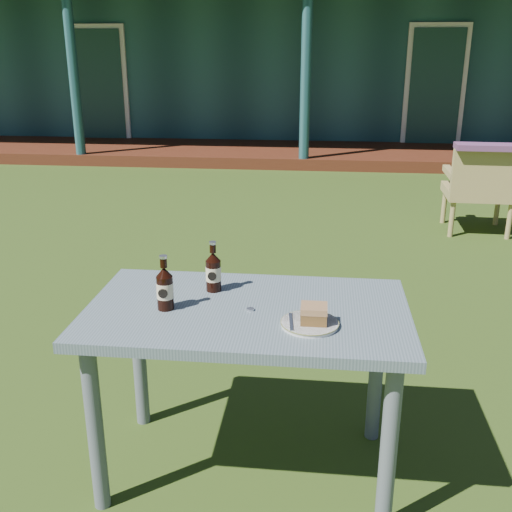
# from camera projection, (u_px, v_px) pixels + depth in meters

# --- Properties ---
(ground) EXTENTS (80.00, 80.00, 0.00)m
(ground) POSITION_uv_depth(u_px,v_px,m) (278.00, 308.00, 3.96)
(ground) COLOR #334916
(pavilion) EXTENTS (15.80, 8.30, 3.45)m
(pavilion) POSITION_uv_depth(u_px,v_px,m) (313.00, 49.00, 12.24)
(pavilion) COLOR #1C464B
(pavilion) RESTS_ON ground
(cafe_table) EXTENTS (1.20, 0.70, 0.72)m
(cafe_table) POSITION_uv_depth(u_px,v_px,m) (247.00, 332.00, 2.26)
(cafe_table) COLOR slate
(cafe_table) RESTS_ON ground
(plate) EXTENTS (0.20, 0.20, 0.01)m
(plate) POSITION_uv_depth(u_px,v_px,m) (310.00, 323.00, 2.08)
(plate) COLOR silver
(plate) RESTS_ON cafe_table
(cake_slice) EXTENTS (0.09, 0.09, 0.06)m
(cake_slice) POSITION_uv_depth(u_px,v_px,m) (314.00, 314.00, 2.07)
(cake_slice) COLOR brown
(cake_slice) RESTS_ON plate
(fork) EXTENTS (0.02, 0.14, 0.00)m
(fork) POSITION_uv_depth(u_px,v_px,m) (291.00, 322.00, 2.08)
(fork) COLOR silver
(fork) RESTS_ON plate
(cola_bottle_near) EXTENTS (0.06, 0.06, 0.20)m
(cola_bottle_near) POSITION_uv_depth(u_px,v_px,m) (213.00, 271.00, 2.36)
(cola_bottle_near) COLOR black
(cola_bottle_near) RESTS_ON cafe_table
(cola_bottle_far) EXTENTS (0.06, 0.06, 0.21)m
(cola_bottle_far) POSITION_uv_depth(u_px,v_px,m) (165.00, 288.00, 2.19)
(cola_bottle_far) COLOR black
(cola_bottle_far) RESTS_ON cafe_table
(bottle_cap) EXTENTS (0.03, 0.03, 0.01)m
(bottle_cap) POSITION_uv_depth(u_px,v_px,m) (250.00, 309.00, 2.20)
(bottle_cap) COLOR silver
(bottle_cap) RESTS_ON cafe_table
(armchair_left) EXTENTS (0.61, 0.57, 0.80)m
(armchair_left) POSITION_uv_depth(u_px,v_px,m) (481.00, 186.00, 5.43)
(armchair_left) COLOR #A28E51
(armchair_left) RESTS_ON ground
(floral_throw) EXTENTS (0.59, 0.23, 0.05)m
(floral_throw) POSITION_uv_depth(u_px,v_px,m) (490.00, 147.00, 5.16)
(floral_throw) COLOR #66395F
(floral_throw) RESTS_ON armchair_left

